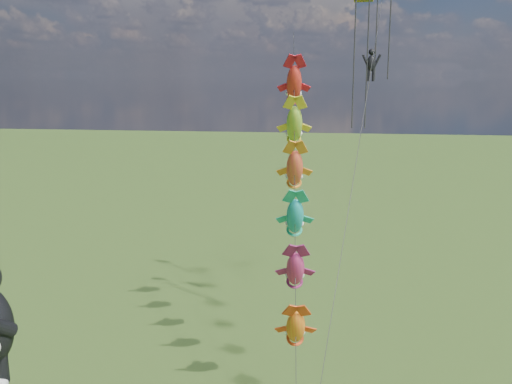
# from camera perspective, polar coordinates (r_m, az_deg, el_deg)

# --- Properties ---
(fish_windsock_rig) EXTENTS (1.99, 15.90, 19.24)m
(fish_windsock_rig) POSITION_cam_1_polar(r_m,az_deg,el_deg) (29.09, 3.90, -0.04)
(fish_windsock_rig) COLOR brown
(fish_windsock_rig) RESTS_ON ground
(parafoil_rig) EXTENTS (4.49, 17.28, 24.29)m
(parafoil_rig) POSITION_cam_1_polar(r_m,az_deg,el_deg) (33.83, 11.47, 13.67)
(parafoil_rig) COLOR brown
(parafoil_rig) RESTS_ON ground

